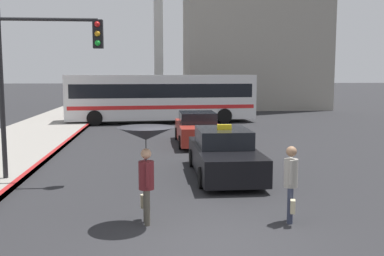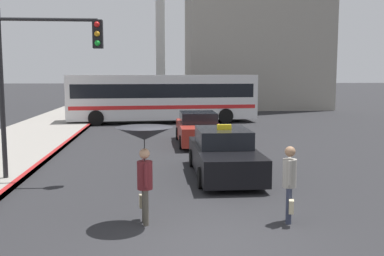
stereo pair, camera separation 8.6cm
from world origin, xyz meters
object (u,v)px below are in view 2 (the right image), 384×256
Objects in this scene: pedestrian_with_umbrella at (144,144)px; pedestrian_man at (290,180)px; sedan_red at (198,129)px; taxi at (224,154)px; city_bus at (163,96)px; traffic_light at (44,63)px.

pedestrian_man is at bearing -99.91° from pedestrian_with_umbrella.
taxi is at bearing 91.36° from sedan_red.
pedestrian_man reaches higher than sedan_red.
sedan_red is at bearing -159.13° from pedestrian_man.
traffic_light reaches higher than city_bus.
pedestrian_with_umbrella is 5.21m from traffic_light.
sedan_red is 11.10m from pedestrian_man.
pedestrian_with_umbrella is at bearing 78.51° from sedan_red.
city_bus reaches higher than taxi.
taxi is 0.39× the size of city_bus.
taxi is 15.88m from city_bus.
sedan_red is at bearing 53.53° from traffic_light.
pedestrian_with_umbrella is at bearing -76.77° from pedestrian_man.
pedestrian_with_umbrella is 3.17m from pedestrian_man.
pedestrian_with_umbrella is (-0.77, -20.17, -0.01)m from city_bus.
pedestrian_with_umbrella is (-2.37, -4.41, 1.05)m from taxi.
pedestrian_with_umbrella is 0.41× the size of traffic_light.
city_bus reaches higher than sedan_red.
pedestrian_man is at bearing 98.68° from taxi.
traffic_light reaches higher than taxi.
city_bus is (-1.59, 15.76, 1.06)m from taxi.
pedestrian_man is (0.85, -11.06, 0.27)m from sedan_red.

